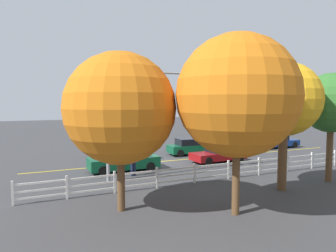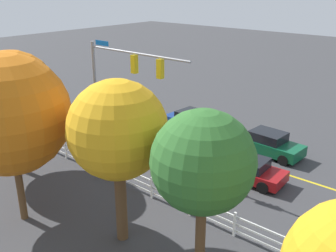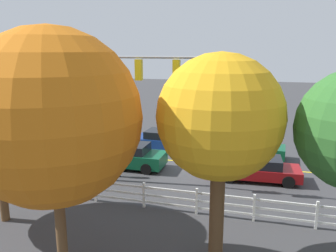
{
  "view_description": "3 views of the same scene",
  "coord_description": "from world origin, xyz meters",
  "px_view_note": "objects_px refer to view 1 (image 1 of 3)",
  "views": [
    {
      "loc": [
        9.25,
        22.15,
        4.77
      ],
      "look_at": [
        0.06,
        1.92,
        2.96
      ],
      "focal_mm": 33.1,
      "sensor_mm": 36.0,
      "label": 1
    },
    {
      "loc": [
        -13.38,
        19.01,
        10.12
      ],
      "look_at": [
        0.77,
        2.46,
        1.98
      ],
      "focal_mm": 41.56,
      "sensor_mm": 36.0,
      "label": 2
    },
    {
      "loc": [
        -4.21,
        19.98,
        6.82
      ],
      "look_at": [
        0.77,
        1.91,
        2.66
      ],
      "focal_mm": 36.5,
      "sensor_mm": 36.0,
      "label": 3
    }
  ],
  "objects_px": {
    "tree_4": "(284,100)",
    "tree_1": "(237,96)",
    "car_4": "(190,147)",
    "car_3": "(124,160)",
    "car_2": "(219,154)",
    "pedestrian": "(133,161)",
    "tree_0": "(120,108)",
    "tree_3": "(331,103)",
    "car_1": "(277,141)",
    "car_0": "(124,151)"
  },
  "relations": [
    {
      "from": "tree_3",
      "to": "tree_4",
      "type": "height_order",
      "value": "tree_4"
    },
    {
      "from": "car_1",
      "to": "pedestrian",
      "type": "height_order",
      "value": "pedestrian"
    },
    {
      "from": "car_1",
      "to": "tree_3",
      "type": "xyz_separation_m",
      "value": [
        6.95,
        11.48,
        3.99
      ]
    },
    {
      "from": "car_1",
      "to": "car_3",
      "type": "xyz_separation_m",
      "value": [
        17.16,
        3.74,
        0.07
      ]
    },
    {
      "from": "car_2",
      "to": "car_4",
      "type": "bearing_deg",
      "value": -85.4
    },
    {
      "from": "car_1",
      "to": "pedestrian",
      "type": "bearing_deg",
      "value": -161.37
    },
    {
      "from": "car_4",
      "to": "pedestrian",
      "type": "xyz_separation_m",
      "value": [
        7.03,
        5.39,
        0.23
      ]
    },
    {
      "from": "car_4",
      "to": "tree_0",
      "type": "relative_size",
      "value": 0.6
    },
    {
      "from": "pedestrian",
      "to": "car_4",
      "type": "bearing_deg",
      "value": -67.33
    },
    {
      "from": "car_4",
      "to": "pedestrian",
      "type": "relative_size",
      "value": 2.41
    },
    {
      "from": "car_1",
      "to": "pedestrian",
      "type": "relative_size",
      "value": 2.67
    },
    {
      "from": "tree_0",
      "to": "tree_4",
      "type": "height_order",
      "value": "tree_0"
    },
    {
      "from": "tree_0",
      "to": "car_2",
      "type": "bearing_deg",
      "value": -143.52
    },
    {
      "from": "car_1",
      "to": "pedestrian",
      "type": "distance_m",
      "value": 17.87
    },
    {
      "from": "car_1",
      "to": "tree_4",
      "type": "xyz_separation_m",
      "value": [
        10.78,
        11.66,
        4.18
      ]
    },
    {
      "from": "car_0",
      "to": "car_1",
      "type": "bearing_deg",
      "value": 2.06
    },
    {
      "from": "car_1",
      "to": "tree_0",
      "type": "xyz_separation_m",
      "value": [
        19.49,
        11.14,
        3.8
      ]
    },
    {
      "from": "pedestrian",
      "to": "car_2",
      "type": "bearing_deg",
      "value": -92.96
    },
    {
      "from": "car_4",
      "to": "tree_3",
      "type": "distance_m",
      "value": 12.55
    },
    {
      "from": "tree_0",
      "to": "tree_1",
      "type": "height_order",
      "value": "tree_1"
    },
    {
      "from": "tree_1",
      "to": "tree_3",
      "type": "distance_m",
      "value": 8.56
    },
    {
      "from": "car_3",
      "to": "pedestrian",
      "type": "xyz_separation_m",
      "value": [
        -0.11,
        1.61,
        0.22
      ]
    },
    {
      "from": "car_1",
      "to": "car_2",
      "type": "xyz_separation_m",
      "value": [
        9.52,
        3.77,
        -0.03
      ]
    },
    {
      "from": "car_4",
      "to": "tree_4",
      "type": "height_order",
      "value": "tree_4"
    },
    {
      "from": "car_2",
      "to": "car_3",
      "type": "xyz_separation_m",
      "value": [
        7.64,
        -0.03,
        0.09
      ]
    },
    {
      "from": "car_0",
      "to": "tree_1",
      "type": "distance_m",
      "value": 14.55
    },
    {
      "from": "car_4",
      "to": "car_3",
      "type": "bearing_deg",
      "value": -148.71
    },
    {
      "from": "pedestrian",
      "to": "tree_0",
      "type": "distance_m",
      "value": 7.2
    },
    {
      "from": "pedestrian",
      "to": "tree_3",
      "type": "xyz_separation_m",
      "value": [
        -10.1,
        6.13,
        3.7
      ]
    },
    {
      "from": "car_1",
      "to": "car_4",
      "type": "height_order",
      "value": "car_4"
    },
    {
      "from": "car_4",
      "to": "tree_1",
      "type": "xyz_separation_m",
      "value": [
        5.22,
        13.61,
        4.27
      ]
    },
    {
      "from": "tree_4",
      "to": "tree_1",
      "type": "bearing_deg",
      "value": 23.26
    },
    {
      "from": "car_2",
      "to": "tree_1",
      "type": "distance_m",
      "value": 12.15
    },
    {
      "from": "tree_3",
      "to": "car_3",
      "type": "bearing_deg",
      "value": -37.14
    },
    {
      "from": "car_1",
      "to": "tree_1",
      "type": "bearing_deg",
      "value": -137.09
    },
    {
      "from": "car_4",
      "to": "pedestrian",
      "type": "height_order",
      "value": "pedestrian"
    },
    {
      "from": "car_0",
      "to": "car_3",
      "type": "xyz_separation_m",
      "value": [
        1.13,
        4.04,
        0.04
      ]
    },
    {
      "from": "car_1",
      "to": "tree_3",
      "type": "distance_m",
      "value": 13.99
    },
    {
      "from": "car_3",
      "to": "tree_4",
      "type": "height_order",
      "value": "tree_4"
    },
    {
      "from": "car_3",
      "to": "car_4",
      "type": "height_order",
      "value": "car_3"
    },
    {
      "from": "car_4",
      "to": "pedestrian",
      "type": "distance_m",
      "value": 8.86
    },
    {
      "from": "car_3",
      "to": "tree_1",
      "type": "xyz_separation_m",
      "value": [
        -1.92,
        9.84,
        4.26
      ]
    },
    {
      "from": "car_1",
      "to": "car_2",
      "type": "height_order",
      "value": "car_1"
    },
    {
      "from": "car_1",
      "to": "car_4",
      "type": "xyz_separation_m",
      "value": [
        10.02,
        -0.04,
        0.06
      ]
    },
    {
      "from": "car_0",
      "to": "tree_3",
      "type": "bearing_deg",
      "value": -49.21
    },
    {
      "from": "car_4",
      "to": "pedestrian",
      "type": "bearing_deg",
      "value": -139.14
    },
    {
      "from": "pedestrian",
      "to": "tree_1",
      "type": "height_order",
      "value": "tree_1"
    },
    {
      "from": "tree_0",
      "to": "tree_3",
      "type": "bearing_deg",
      "value": 178.46
    },
    {
      "from": "car_0",
      "to": "pedestrian",
      "type": "bearing_deg",
      "value": -97.08
    },
    {
      "from": "tree_0",
      "to": "tree_3",
      "type": "relative_size",
      "value": 1.07
    }
  ]
}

